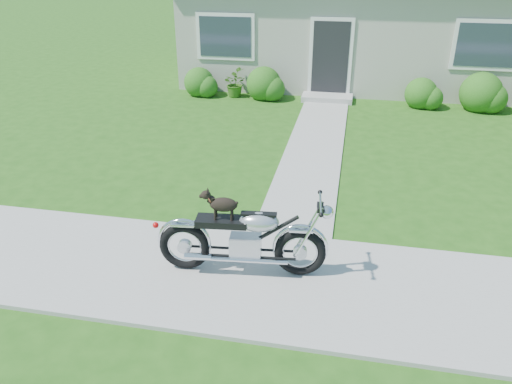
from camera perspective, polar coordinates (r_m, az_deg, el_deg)
ground at (r=6.56m, az=16.06°, el=-11.24°), size 80.00×80.00×0.00m
sidewalk at (r=6.55m, az=16.08°, el=-11.10°), size 24.00×2.20×0.04m
walkway at (r=10.97m, az=6.79°, el=5.35°), size 1.20×8.00×0.03m
house at (r=17.34m, az=14.66°, el=19.68°), size 12.60×7.03×4.50m
shrub_row at (r=14.23m, az=16.65°, el=11.05°), size 10.25×1.10×1.10m
potted_plant_left at (r=14.63m, az=-2.57°, el=12.33°), size 0.88×0.91×0.78m
potted_plant_right at (r=14.37m, az=19.17°, el=10.47°), size 0.51×0.51×0.67m
motorcycle_with_dog at (r=6.38m, az=-1.28°, el=-5.29°), size 2.22×0.61×1.16m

